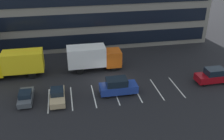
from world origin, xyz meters
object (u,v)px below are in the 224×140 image
(box_truck_orange, at_px, (93,57))
(box_truck_yellow_all, at_px, (16,63))
(suv_navy, at_px, (118,86))
(sedan_charcoal, at_px, (26,97))
(suv_maroon, at_px, (213,76))
(sedan_tan, at_px, (57,96))

(box_truck_orange, bearing_deg, box_truck_yellow_all, -179.89)
(box_truck_orange, relative_size, suv_navy, 1.70)
(box_truck_yellow_all, height_order, sedan_charcoal, box_truck_yellow_all)
(sedan_charcoal, bearing_deg, suv_maroon, 0.04)
(box_truck_orange, relative_size, sedan_charcoal, 2.06)
(sedan_tan, bearing_deg, suv_navy, 1.76)
(box_truck_yellow_all, bearing_deg, box_truck_orange, 0.11)
(sedan_charcoal, distance_m, suv_navy, 11.35)
(box_truck_yellow_all, bearing_deg, suv_navy, -29.09)
(sedan_charcoal, xyz_separation_m, suv_maroon, (24.79, 0.02, 0.33))
(sedan_charcoal, height_order, suv_maroon, suv_maroon)
(sedan_tan, bearing_deg, suv_maroon, 1.65)
(suv_maroon, bearing_deg, box_truck_yellow_all, 165.34)
(suv_maroon, height_order, sedan_tan, suv_maroon)
(box_truck_yellow_all, relative_size, suv_navy, 1.69)
(suv_maroon, distance_m, sedan_tan, 21.02)
(box_truck_orange, xyz_separation_m, box_truck_yellow_all, (-11.02, -0.02, -0.01))
(box_truck_orange, distance_m, suv_maroon, 17.14)
(suv_navy, height_order, sedan_tan, suv_navy)
(suv_maroon, relative_size, suv_navy, 0.96)
(sedan_charcoal, distance_m, suv_maroon, 24.79)
(box_truck_orange, distance_m, box_truck_yellow_all, 11.02)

